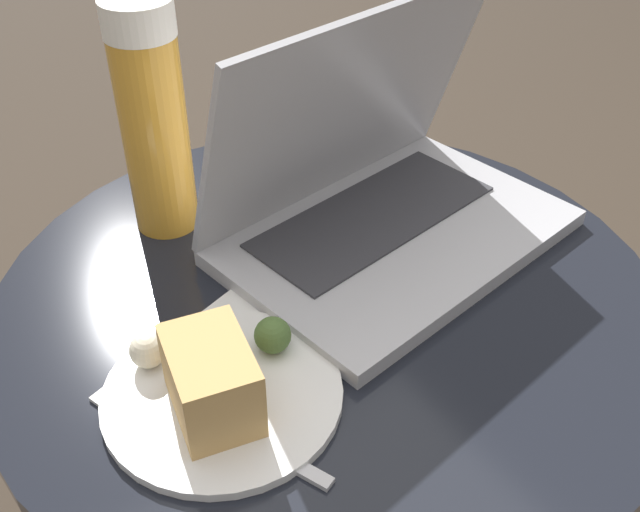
# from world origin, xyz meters

# --- Properties ---
(table) EXTENTS (0.69, 0.69, 0.53)m
(table) POSITION_xyz_m (0.00, 0.00, 0.41)
(table) COLOR black
(table) RESTS_ON ground_plane
(napkin) EXTENTS (0.22, 0.19, 0.00)m
(napkin) POSITION_xyz_m (-0.14, -0.04, 0.53)
(napkin) COLOR white
(napkin) RESTS_ON table
(laptop) EXTENTS (0.41, 0.30, 0.25)m
(laptop) POSITION_xyz_m (0.10, 0.06, 0.58)
(laptop) COLOR #B2B2B7
(laptop) RESTS_ON table
(beer_glass) EXTENTS (0.07, 0.07, 0.26)m
(beer_glass) POSITION_xyz_m (-0.08, 0.21, 0.66)
(beer_glass) COLOR gold
(beer_glass) RESTS_ON table
(snack_plate) EXTENTS (0.21, 0.21, 0.08)m
(snack_plate) POSITION_xyz_m (-0.16, -0.07, 0.56)
(snack_plate) COLOR white
(snack_plate) RESTS_ON table
(fork) EXTENTS (0.08, 0.17, 0.00)m
(fork) POSITION_xyz_m (-0.17, -0.10, 0.53)
(fork) COLOR silver
(fork) RESTS_ON table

